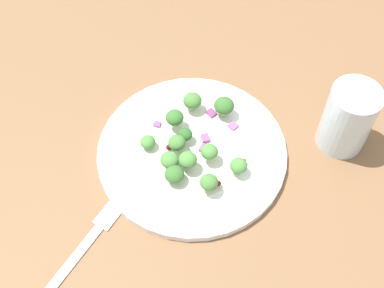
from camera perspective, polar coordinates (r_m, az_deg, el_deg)
The scene contains 25 objects.
ground_plane at distance 72.06cm, azimuth 0.87°, elevation -2.41°, with size 180.00×180.00×2.00cm, color brown.
plate at distance 71.10cm, azimuth -0.00°, elevation -0.82°, with size 26.42×26.42×1.70cm.
dressing_pool at distance 70.73cm, azimuth 0.00°, elevation -0.63°, with size 15.33×15.33×0.20cm, color white.
broccoli_floret_0 at distance 71.22cm, azimuth -1.96°, elevation 2.95°, with size 2.55×2.55×2.58cm.
broccoli_floret_1 at distance 68.83cm, azimuth -1.70°, elevation 0.13°, with size 2.37×2.37×2.40cm.
broccoli_floret_2 at distance 66.89cm, azimuth -1.98°, elevation -3.45°, with size 2.61×2.61×2.64cm.
broccoli_floret_3 at distance 72.71cm, azimuth 3.97°, elevation 4.14°, with size 2.92×2.92×2.95cm.
broccoli_floret_4 at distance 67.92cm, azimuth 5.33°, elevation -2.27°, with size 2.35×2.35×2.38cm.
broccoli_floret_5 at distance 67.26cm, azimuth -0.49°, elevation -1.80°, with size 2.48×2.48×2.51cm.
broccoli_floret_6 at distance 65.85cm, azimuth 1.92°, elevation -4.33°, with size 2.41×2.41×2.44cm.
broccoli_floret_7 at distance 68.21cm, azimuth 2.08°, elevation -0.67°, with size 2.35×2.35×2.38cm.
broccoli_floret_8 at distance 67.69cm, azimuth -2.52°, elevation -1.82°, with size 2.51×2.51×2.54cm.
broccoli_floret_9 at distance 70.23cm, azimuth -4.97°, elevation 0.19°, with size 2.11×2.11×2.14cm.
broccoli_floret_10 at distance 70.27cm, azimuth -0.76°, elevation 1.06°, with size 2.00×2.00×2.02cm.
broccoli_floret_11 at distance 73.35cm, azimuth 0.04°, elevation 4.85°, with size 2.69×2.69×2.72cm.
cranberry_0 at distance 69.40cm, azimuth 5.80°, elevation -1.92°, with size 0.73×0.73×0.73cm, color #4C0A14.
cranberry_1 at distance 69.98cm, azimuth -2.58°, elevation -0.38°, with size 0.86×0.86×0.86cm, color #4C0A14.
cranberry_2 at distance 67.10cm, azimuth 2.95°, elevation -4.43°, with size 0.78×0.78×0.78cm, color #4C0A14.
onion_bit_0 at distance 71.30cm, azimuth 1.50°, elevation 0.70°, with size 1.29×1.08×0.33cm, color #934C84.
onion_bit_1 at distance 70.40cm, azimuth 1.62°, elevation -0.64°, with size 1.25×1.06×0.58cm, color #934C84.
onion_bit_2 at distance 72.98cm, azimuth 4.62°, elevation 2.02°, with size 1.14×1.30×0.47cm, color #A35B93.
onion_bit_3 at distance 73.02cm, azimuth -3.92°, elevation 2.24°, with size 1.00×0.91×0.31cm, color #934C84.
onion_bit_4 at distance 74.11cm, azimuth 2.18°, elevation 3.50°, with size 1.14×1.33×0.46cm, color #843D75.
fork at distance 66.33cm, azimuth -12.72°, elevation -11.99°, with size 3.93×18.68×0.50cm.
water_glass at distance 72.17cm, azimuth 17.06°, elevation 2.77°, with size 6.81×6.81×10.35cm, color silver.
Camera 1 is at (15.18, -34.31, 60.52)cm, focal length 47.63 mm.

